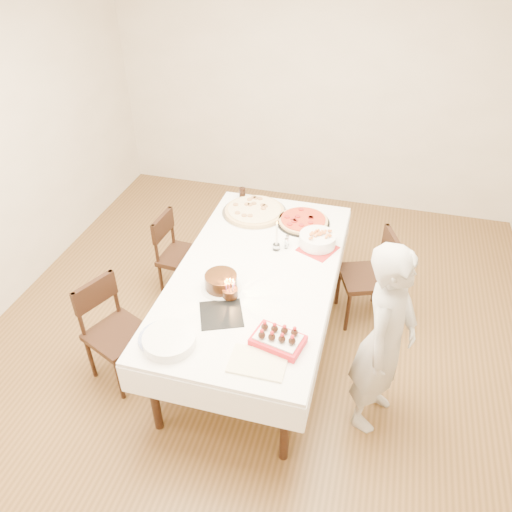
% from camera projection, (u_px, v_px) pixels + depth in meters
% --- Properties ---
extents(floor, '(5.00, 5.00, 0.00)m').
position_uv_depth(floor, '(258.00, 343.00, 4.10)').
color(floor, brown).
rests_on(floor, ground).
extents(wall_back, '(4.50, 0.04, 2.70)m').
position_uv_depth(wall_back, '(319.00, 84.00, 5.23)').
color(wall_back, beige).
rests_on(wall_back, floor).
extents(dining_table, '(1.57, 2.33, 0.75)m').
position_uv_depth(dining_table, '(256.00, 309.00, 3.88)').
color(dining_table, white).
rests_on(dining_table, floor).
extents(chair_right_savory, '(0.55, 0.55, 0.83)m').
position_uv_depth(chair_right_savory, '(365.00, 278.00, 4.12)').
color(chair_right_savory, black).
rests_on(chair_right_savory, floor).
extents(chair_left_savory, '(0.43, 0.43, 0.79)m').
position_uv_depth(chair_left_savory, '(183.00, 257.00, 4.38)').
color(chair_left_savory, black).
rests_on(chair_left_savory, floor).
extents(chair_left_dessert, '(0.55, 0.55, 0.83)m').
position_uv_depth(chair_left_dessert, '(118.00, 335.00, 3.60)').
color(chair_left_dessert, black).
rests_on(chair_left_dessert, floor).
extents(person, '(0.49, 0.60, 1.44)m').
position_uv_depth(person, '(385.00, 341.00, 3.13)').
color(person, '#BAB6B0').
rests_on(person, floor).
extents(pizza_white, '(0.65, 0.65, 0.04)m').
position_uv_depth(pizza_white, '(254.00, 211.00, 4.29)').
color(pizza_white, beige).
rests_on(pizza_white, dining_table).
extents(pizza_pepperoni, '(0.54, 0.54, 0.04)m').
position_uv_depth(pizza_pepperoni, '(303.00, 221.00, 4.16)').
color(pizza_pepperoni, red).
rests_on(pizza_pepperoni, dining_table).
extents(red_placemat, '(0.34, 0.34, 0.01)m').
position_uv_depth(red_placemat, '(318.00, 249.00, 3.87)').
color(red_placemat, '#B21E1E').
rests_on(red_placemat, dining_table).
extents(pasta_bowl, '(0.32, 0.32, 0.09)m').
position_uv_depth(pasta_bowl, '(317.00, 240.00, 3.88)').
color(pasta_bowl, white).
rests_on(pasta_bowl, dining_table).
extents(taper_candle, '(0.06, 0.06, 0.27)m').
position_uv_depth(taper_candle, '(277.00, 235.00, 3.79)').
color(taper_candle, white).
rests_on(taper_candle, dining_table).
extents(shaker_pair, '(0.08, 0.08, 0.09)m').
position_uv_depth(shaker_pair, '(286.00, 243.00, 3.86)').
color(shaker_pair, white).
rests_on(shaker_pair, dining_table).
extents(cola_glass, '(0.07, 0.07, 0.10)m').
position_uv_depth(cola_glass, '(242.00, 193.00, 4.47)').
color(cola_glass, black).
rests_on(cola_glass, dining_table).
extents(layer_cake, '(0.29, 0.29, 0.11)m').
position_uv_depth(layer_cake, '(221.00, 282.00, 3.46)').
color(layer_cake, black).
rests_on(layer_cake, dining_table).
extents(cake_board, '(0.36, 0.36, 0.01)m').
position_uv_depth(cake_board, '(221.00, 314.00, 3.28)').
color(cake_board, black).
rests_on(cake_board, dining_table).
extents(birthday_cake, '(0.12, 0.12, 0.13)m').
position_uv_depth(birthday_cake, '(230.00, 289.00, 3.37)').
color(birthday_cake, '#371C0F').
rests_on(birthday_cake, dining_table).
extents(strawberry_box, '(0.35, 0.27, 0.08)m').
position_uv_depth(strawberry_box, '(278.00, 339.00, 3.05)').
color(strawberry_box, red).
rests_on(strawberry_box, dining_table).
extents(box_lid, '(0.34, 0.23, 0.03)m').
position_uv_depth(box_lid, '(258.00, 363.00, 2.94)').
color(box_lid, beige).
rests_on(box_lid, dining_table).
extents(plate_stack, '(0.37, 0.37, 0.07)m').
position_uv_depth(plate_stack, '(169.00, 340.00, 3.05)').
color(plate_stack, white).
rests_on(plate_stack, dining_table).
extents(china_plate, '(0.34, 0.34, 0.01)m').
position_uv_depth(china_plate, '(163.00, 338.00, 3.10)').
color(china_plate, white).
rests_on(china_plate, dining_table).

